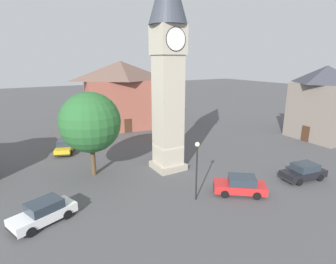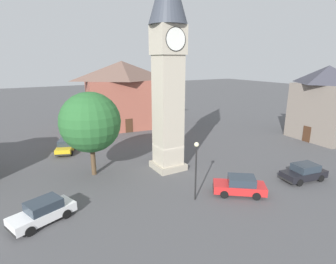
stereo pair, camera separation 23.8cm
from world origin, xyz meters
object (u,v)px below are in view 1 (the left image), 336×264
at_px(building_terrace_right, 322,103).
at_px(pedestrian, 178,138).
at_px(car_silver_kerb, 240,185).
at_px(tree, 90,123).
at_px(lamp_post, 197,161).
at_px(clock_tower, 168,50).
at_px(building_shop_left, 122,95).
at_px(car_blue_kerb, 44,212).
at_px(car_red_corner, 65,146).
at_px(car_white_side, 304,172).

bearing_deg(building_terrace_right, pedestrian, 158.02).
bearing_deg(car_silver_kerb, building_terrace_right, 16.00).
bearing_deg(tree, building_terrace_right, -7.33).
bearing_deg(lamp_post, car_silver_kerb, -16.98).
relative_size(clock_tower, tree, 2.48).
distance_m(building_shop_left, lamp_post, 24.86).
bearing_deg(building_terrace_right, lamp_post, -168.72).
distance_m(car_blue_kerb, tree, 8.97).
bearing_deg(car_red_corner, pedestrian, -19.38).
distance_m(car_blue_kerb, building_shop_left, 26.40).
bearing_deg(car_red_corner, car_silver_kerb, -60.25).
bearing_deg(lamp_post, car_white_side, -11.24).
bearing_deg(clock_tower, building_terrace_right, -3.92).
distance_m(car_white_side, pedestrian, 14.96).
bearing_deg(car_silver_kerb, building_shop_left, 89.95).
distance_m(car_silver_kerb, building_terrace_right, 22.13).
relative_size(car_white_side, pedestrian, 2.57).
xyz_separation_m(car_white_side, lamp_post, (-10.53, 2.09, 2.41)).
bearing_deg(car_blue_kerb, car_red_corner, 74.34).
distance_m(pedestrian, building_shop_left, 13.26).
bearing_deg(pedestrian, clock_tower, -130.47).
bearing_deg(tree, building_shop_left, 59.88).
xyz_separation_m(car_red_corner, car_white_side, (17.13, -18.86, 0.00)).
relative_size(car_silver_kerb, car_red_corner, 0.97).
xyz_separation_m(clock_tower, car_blue_kerb, (-11.87, -3.77, -10.61)).
distance_m(car_red_corner, lamp_post, 18.18).
distance_m(tree, building_shop_left, 18.22).
height_order(building_terrace_right, lamp_post, building_terrace_right).
bearing_deg(car_white_side, car_red_corner, 132.26).
xyz_separation_m(clock_tower, building_terrace_right, (23.16, -1.59, -6.34)).
xyz_separation_m(clock_tower, car_white_side, (9.21, -8.56, -10.61)).
height_order(car_white_side, building_terrace_right, building_terrace_right).
bearing_deg(tree, pedestrian, 16.58).
bearing_deg(pedestrian, tree, -163.42).
bearing_deg(car_white_side, car_blue_kerb, 167.18).
distance_m(car_blue_kerb, car_white_side, 21.61).
height_order(car_silver_kerb, pedestrian, pedestrian).
bearing_deg(car_silver_kerb, pedestrian, 78.82).
height_order(pedestrian, building_terrace_right, building_terrace_right).
relative_size(pedestrian, lamp_post, 0.36).
xyz_separation_m(car_white_side, building_terrace_right, (13.95, 6.98, 4.28)).
relative_size(car_silver_kerb, tree, 0.55).
xyz_separation_m(car_silver_kerb, lamp_post, (-3.61, 1.10, 2.41)).
bearing_deg(building_terrace_right, car_blue_kerb, -176.44).
relative_size(car_white_side, building_terrace_right, 0.44).
height_order(tree, building_shop_left, building_shop_left).
relative_size(clock_tower, car_red_corner, 4.37).
bearing_deg(clock_tower, building_shop_left, 82.70).
height_order(car_red_corner, lamp_post, lamp_post).
xyz_separation_m(car_red_corner, lamp_post, (6.60, -16.77, 2.41)).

